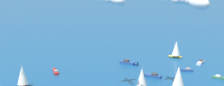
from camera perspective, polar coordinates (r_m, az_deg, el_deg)
name	(u,v)px	position (r m, az deg, el deg)	size (l,w,h in m)	color
motorboat_near_centre	(56,71)	(157.89, -10.32, -5.17)	(3.61, 7.90, 2.22)	#B21E1E
sailboat_far_stbd	(22,76)	(140.78, -16.11, -5.86)	(6.37, 8.51, 10.84)	#B21E1E
motorboat_inshore	(151,75)	(150.44, 7.12, -5.92)	(7.16, 9.03, 2.69)	#23478C
motorboat_offshore	(130,63)	(169.35, 3.27, -3.66)	(7.48, 10.11, 2.96)	#23478C
sailboat_trailing	(142,79)	(131.50, 5.50, -6.66)	(8.42, 7.21, 11.23)	#23478C
sailboat_outer_ring_b	(178,80)	(130.80, 12.06, -6.57)	(10.37, 7.86, 13.25)	#9E9993
motorboat_outer_ring_c	(200,62)	(176.99, 15.87, -3.46)	(8.31, 5.64, 2.39)	white
motorboat_outer_ring_d	(185,70)	(162.17, 13.28, -4.83)	(7.09, 5.68, 2.12)	#23478C
sailboat_outer_ring_e	(176,49)	(184.85, 11.68, -1.12)	(7.04, 8.40, 11.11)	gold
motorboat_outer_ring_f	(221,78)	(155.21, 19.39, -6.04)	(5.52, 7.24, 2.14)	#33704C
smoke_trail_wingman	(185,0)	(99.84, 13.31, 7.66)	(8.95, 38.54, 5.09)	silver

